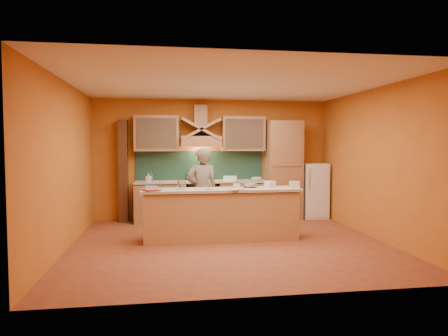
{
  "coord_description": "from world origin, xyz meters",
  "views": [
    {
      "loc": [
        -1.12,
        -6.89,
        1.75
      ],
      "look_at": [
        0.04,
        0.9,
        1.29
      ],
      "focal_mm": 32.0,
      "sensor_mm": 36.0,
      "label": 1
    }
  ],
  "objects": [
    {
      "name": "hood_chimney",
      "position": [
        -0.3,
        2.35,
        2.4
      ],
      "size": [
        0.3,
        0.3,
        0.5
      ],
      "primitive_type": "cube",
      "color": "#A16F49",
      "rests_on": "wall_back"
    },
    {
      "name": "counter_top",
      "position": [
        -0.3,
        2.2,
        0.9
      ],
      "size": [
        3.0,
        0.62,
        0.04
      ],
      "primitive_type": "cube",
      "color": "#BDB3A0",
      "rests_on": "base_cabinet_left"
    },
    {
      "name": "floor",
      "position": [
        0.0,
        0.0,
        0.0
      ],
      "size": [
        5.5,
        5.0,
        0.01
      ],
      "primitive_type": "cube",
      "color": "brown",
      "rests_on": "ground"
    },
    {
      "name": "fridge",
      "position": [
        2.4,
        2.2,
        0.65
      ],
      "size": [
        0.58,
        0.6,
        1.3
      ],
      "primitive_type": "cube",
      "color": "white",
      "rests_on": "floor"
    },
    {
      "name": "kitchen_scale",
      "position": [
        0.2,
        0.38,
        0.99
      ],
      "size": [
        0.12,
        0.12,
        0.1
      ],
      "primitive_type": "cube",
      "rotation": [
        0.0,
        0.0,
        -0.07
      ],
      "color": "silver",
      "rests_on": "island_top"
    },
    {
      "name": "book_lower",
      "position": [
        -1.48,
        0.13,
        0.96
      ],
      "size": [
        0.37,
        0.42,
        0.03
      ],
      "primitive_type": "imported",
      "rotation": [
        0.0,
        0.0,
        0.39
      ],
      "color": "#B64841",
      "rests_on": "island_top"
    },
    {
      "name": "island_top",
      "position": [
        -0.1,
        0.3,
        0.92
      ],
      "size": [
        2.9,
        0.62,
        0.05
      ],
      "primitive_type": "cube",
      "color": "#BDB3A0",
      "rests_on": "island_body"
    },
    {
      "name": "mixing_bowl",
      "position": [
        0.45,
        0.42,
        0.98
      ],
      "size": [
        0.33,
        0.33,
        0.07
      ],
      "primitive_type": "imported",
      "rotation": [
        0.0,
        0.0,
        -0.14
      ],
      "color": "silver",
      "rests_on": "island_top"
    },
    {
      "name": "wall_back",
      "position": [
        0.0,
        2.5,
        1.4
      ],
      "size": [
        5.5,
        0.02,
        2.8
      ],
      "primitive_type": "cube",
      "color": "#C36C26",
      "rests_on": "floor"
    },
    {
      "name": "island_body",
      "position": [
        -0.1,
        0.3,
        0.44
      ],
      "size": [
        2.8,
        0.55,
        0.88
      ],
      "primitive_type": "cube",
      "color": "tan",
      "rests_on": "floor"
    },
    {
      "name": "book_upper",
      "position": [
        -1.48,
        0.41,
        0.98
      ],
      "size": [
        0.25,
        0.32,
        0.02
      ],
      "primitive_type": "imported",
      "rotation": [
        0.0,
        0.0,
        0.09
      ],
      "color": "teal",
      "rests_on": "island_top"
    },
    {
      "name": "grocery_bag_b",
      "position": [
        1.26,
        0.22,
        1.01
      ],
      "size": [
        0.24,
        0.21,
        0.12
      ],
      "primitive_type": "cube",
      "rotation": [
        0.0,
        0.0,
        -0.35
      ],
      "color": "beige",
      "rests_on": "island_top"
    },
    {
      "name": "soap_bottle_a",
      "position": [
        -1.48,
        1.96,
        1.02
      ],
      "size": [
        0.12,
        0.12,
        0.2
      ],
      "primitive_type": "imported",
      "rotation": [
        0.0,
        0.0,
        -0.39
      ],
      "color": "silver",
      "rests_on": "counter_top"
    },
    {
      "name": "trim_column_left",
      "position": [
        -2.05,
        2.35,
        1.15
      ],
      "size": [
        0.2,
        0.3,
        2.3
      ],
      "primitive_type": "cube",
      "color": "#472816",
      "rests_on": "floor"
    },
    {
      "name": "range_hood",
      "position": [
        -0.3,
        2.25,
        1.82
      ],
      "size": [
        0.92,
        0.5,
        0.24
      ],
      "primitive_type": "cube",
      "color": "#A16F49",
      "rests_on": "wall_back"
    },
    {
      "name": "pantry_column",
      "position": [
        1.65,
        2.2,
        1.15
      ],
      "size": [
        0.8,
        0.6,
        2.3
      ],
      "primitive_type": "cube",
      "color": "#A16F49",
      "rests_on": "floor"
    },
    {
      "name": "dish_rack",
      "position": [
        0.37,
        2.13,
        0.97
      ],
      "size": [
        0.35,
        0.31,
        0.11
      ],
      "primitive_type": "cube",
      "rotation": [
        0.0,
        0.0,
        -0.3
      ],
      "color": "white",
      "rests_on": "counter_top"
    },
    {
      "name": "cloth",
      "position": [
        0.14,
        0.08,
        0.95
      ],
      "size": [
        0.32,
        0.3,
        0.02
      ],
      "primitive_type": "cube",
      "rotation": [
        0.0,
        0.0,
        0.48
      ],
      "color": "beige",
      "rests_on": "island_top"
    },
    {
      "name": "pot_large",
      "position": [
        -0.43,
        2.16,
        0.97
      ],
      "size": [
        0.24,
        0.24,
        0.15
      ],
      "primitive_type": "cylinder",
      "rotation": [
        0.0,
        0.0,
        0.11
      ],
      "color": "#B7B6BD",
      "rests_on": "stove"
    },
    {
      "name": "upper_cabinet_left",
      "position": [
        -1.3,
        2.33,
        2.0
      ],
      "size": [
        1.0,
        0.35,
        0.8
      ],
      "primitive_type": "cube",
      "color": "#A16F49",
      "rests_on": "wall_back"
    },
    {
      "name": "base_cabinet_right",
      "position": [
        0.65,
        2.2,
        0.43
      ],
      "size": [
        1.1,
        0.6,
        0.86
      ],
      "primitive_type": "cube",
      "color": "#A16F49",
      "rests_on": "floor"
    },
    {
      "name": "ceiling",
      "position": [
        0.0,
        0.0,
        2.8
      ],
      "size": [
        5.5,
        5.0,
        0.01
      ],
      "primitive_type": "cube",
      "color": "white",
      "rests_on": "wall_back"
    },
    {
      "name": "grocery_bag_a",
      "position": [
        0.84,
        0.38,
        1.0
      ],
      "size": [
        0.23,
        0.21,
        0.12
      ],
      "primitive_type": "cube",
      "rotation": [
        0.0,
        0.0,
        0.51
      ],
      "color": "beige",
      "rests_on": "island_top"
    },
    {
      "name": "upper_cabinet_right",
      "position": [
        0.7,
        2.33,
        2.0
      ],
      "size": [
        1.0,
        0.35,
        0.8
      ],
      "primitive_type": "cube",
      "color": "#A16F49",
      "rests_on": "wall_back"
    },
    {
      "name": "base_cabinet_left",
      "position": [
        -1.25,
        2.2,
        0.43
      ],
      "size": [
        1.1,
        0.6,
        0.86
      ],
      "primitive_type": "cube",
      "color": "#A16F49",
      "rests_on": "floor"
    },
    {
      "name": "backsplash",
      "position": [
        -0.3,
        2.48,
        1.25
      ],
      "size": [
        3.0,
        0.03,
        0.7
      ],
      "primitive_type": "cube",
      "color": "#18362E",
      "rests_on": "wall_back"
    },
    {
      "name": "bowl_back",
      "position": [
        0.97,
        2.08,
        0.96
      ],
      "size": [
        0.3,
        0.3,
        0.07
      ],
      "primitive_type": "imported",
      "rotation": [
        0.0,
        0.0,
        0.36
      ],
      "color": "silver",
      "rests_on": "counter_top"
    },
    {
      "name": "wall_front",
      "position": [
        0.0,
        -2.5,
        1.4
      ],
      "size": [
        5.5,
        0.02,
        2.8
      ],
      "primitive_type": "cube",
      "color": "#C36C26",
      "rests_on": "floor"
    },
    {
      "name": "wall_left",
      "position": [
        -2.75,
        0.0,
        1.4
      ],
      "size": [
        0.02,
        5.0,
        2.8
      ],
      "primitive_type": "cube",
      "color": "#C36C26",
      "rests_on": "floor"
    },
    {
      "name": "wall_right",
      "position": [
        2.75,
        0.0,
        1.4
      ],
      "size": [
        0.02,
        5.0,
        2.8
      ],
      "primitive_type": "cube",
      "color": "#C36C26",
      "rests_on": "floor"
    },
    {
      "name": "pot_small",
      "position": [
        -0.23,
        2.35,
        0.97
      ],
      "size": [
        0.25,
        0.25,
        0.15
      ],
      "primitive_type": "cylinder",
      "rotation": [
        0.0,
        0.0,
        -0.2
      ],
      "color": "#B8B8BF",
      "rests_on": "stove"
    },
    {
      "name": "soap_bottle_b",
      "position": [
        -1.42,
        2.07,
        1.04
      ],
      "size": [
        0.11,
        0.11,
        0.23
      ],
      "primitive_type": "imported",
      "rotation": [
        0.0,
        0.0,
        0.27
      ],
      "color": "#2D4D7E",
      "rests_on": "counter_top"
    },
    {
      "name": "jar_large",
      "position": [
        -0.82,
        0.27,
        1.03
      ],
      "size": [
        0.19,
        0.19,
        0.17
      ],
      "primitive_type": "cylinder",
      "rotation": [
        0.0,
        0.0,
        -0.31
      ],
      "color": "white",
      "rests_on": "island_top"
    },
    {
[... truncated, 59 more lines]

